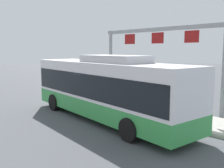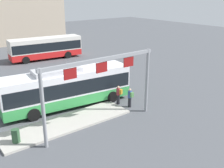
{
  "view_description": "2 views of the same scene",
  "coord_description": "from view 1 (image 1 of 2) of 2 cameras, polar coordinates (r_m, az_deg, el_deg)",
  "views": [
    {
      "loc": [
        -9.86,
        9.05,
        3.71
      ],
      "look_at": [
        1.17,
        -1.68,
        1.67
      ],
      "focal_mm": 40.96,
      "sensor_mm": 36.0,
      "label": 1
    },
    {
      "loc": [
        -10.01,
        -19.08,
        9.4
      ],
      "look_at": [
        3.26,
        -1.95,
        1.85
      ],
      "focal_mm": 42.97,
      "sensor_mm": 36.0,
      "label": 2
    }
  ],
  "objects": [
    {
      "name": "platform_curb",
      "position": [
        14.89,
        11.13,
        -6.71
      ],
      "size": [
        10.0,
        2.8,
        0.16
      ],
      "primitive_type": "cube",
      "color": "#B2ADA3",
      "rests_on": "ground"
    },
    {
      "name": "ground_plane",
      "position": [
        13.89,
        -1.61,
        -7.95
      ],
      "size": [
        120.0,
        120.0,
        0.0
      ],
      "primitive_type": "plane",
      "color": "#4C4F54"
    },
    {
      "name": "person_waiting_near",
      "position": [
        17.91,
        -4.21,
        -1.53
      ],
      "size": [
        0.51,
        0.6,
        1.67
      ],
      "rotation": [
        0.0,
        0.0,
        2.03
      ],
      "color": "black",
      "rests_on": "ground"
    },
    {
      "name": "person_boarding",
      "position": [
        18.89,
        -2.38,
        -1.05
      ],
      "size": [
        0.35,
        0.53,
        1.67
      ],
      "rotation": [
        0.0,
        0.0,
        1.61
      ],
      "color": "black",
      "rests_on": "ground"
    },
    {
      "name": "bus_main",
      "position": [
        13.51,
        -1.63,
        -0.53
      ],
      "size": [
        11.23,
        3.72,
        3.46
      ],
      "rotation": [
        0.0,
        0.0,
        -0.11
      ],
      "color": "green",
      "rests_on": "ground"
    },
    {
      "name": "platform_sign_gantry",
      "position": [
        17.1,
        10.07,
        7.56
      ],
      "size": [
        9.19,
        0.24,
        5.2
      ],
      "color": "gray",
      "rests_on": "ground"
    }
  ]
}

